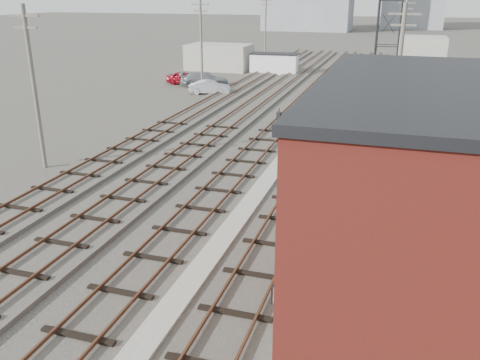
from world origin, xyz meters
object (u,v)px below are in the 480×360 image
at_px(signal_mast, 282,242).
at_px(car_red, 185,78).
at_px(car_grey, 204,79).
at_px(site_trailer, 274,63).
at_px(switch_stand, 279,118).
at_px(car_silver, 210,87).

relative_size(signal_mast, car_red, 1.01).
bearing_deg(signal_mast, car_grey, 114.51).
xyz_separation_m(site_trailer, car_red, (-7.43, -10.66, -0.56)).
xyz_separation_m(signal_mast, switch_stand, (-5.47, 22.99, -1.80)).
relative_size(signal_mast, switch_stand, 3.17).
bearing_deg(car_silver, signal_mast, -169.83).
bearing_deg(car_red, car_grey, -94.02).
height_order(switch_stand, car_red, switch_stand).
bearing_deg(car_grey, car_silver, -168.21).
distance_m(switch_stand, site_trailer, 26.38).
relative_size(switch_stand, car_silver, 0.32).
distance_m(site_trailer, car_silver, 15.24).
distance_m(signal_mast, site_trailer, 50.01).
height_order(car_silver, car_grey, car_grey).
bearing_deg(car_grey, site_trailer, -40.67).
bearing_deg(site_trailer, car_grey, -117.73).
bearing_deg(car_grey, switch_stand, -157.58).
xyz_separation_m(switch_stand, car_grey, (-11.63, 14.52, 0.14)).
bearing_deg(car_grey, car_red, 65.51).
bearing_deg(car_silver, switch_stand, -151.89).
xyz_separation_m(switch_stand, car_red, (-14.06, 14.87, 0.08)).
bearing_deg(car_red, signal_mast, -148.51).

